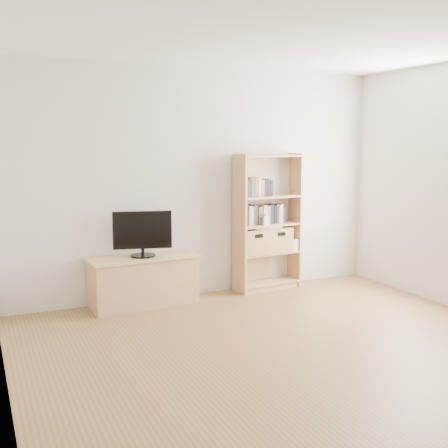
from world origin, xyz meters
TOP-DOWN VIEW (x-y plane):
  - floor at (0.00, 0.00)m, footprint 4.50×5.00m
  - back_wall at (0.00, 2.50)m, footprint 4.50×0.02m
  - left_wall at (-2.25, 0.00)m, footprint 0.02×5.00m
  - ceiling at (0.00, 0.00)m, footprint 4.50×5.00m
  - tv_stand at (-0.76, 2.29)m, footprint 1.16×0.50m
  - bookshelf at (0.80, 2.35)m, footprint 0.84×0.37m
  - television at (-0.76, 2.29)m, footprint 0.62×0.20m
  - books_row_mid at (0.80, 2.37)m, footprint 0.84×0.26m
  - books_row_upper at (0.62, 2.36)m, footprint 0.41×0.19m
  - baby_monitor at (0.72, 2.26)m, footprint 0.06×0.04m
  - basket_left at (0.59, 2.33)m, footprint 0.37×0.31m
  - basket_right at (0.90, 2.36)m, footprint 0.38×0.32m
  - laptop at (0.77, 2.33)m, footprint 0.36×0.28m
  - magazine_stack at (1.08, 2.38)m, footprint 0.22×0.28m

SIDE VIEW (x-z plane):
  - floor at x=0.00m, z-range -0.01..0.01m
  - tv_stand at x=-0.76m, z-range 0.00..0.52m
  - magazine_stack at x=1.08m, z-range 0.45..0.57m
  - basket_right at x=0.90m, z-range 0.45..0.74m
  - basket_left at x=0.59m, z-range 0.45..0.75m
  - laptop at x=0.77m, z-range 0.75..0.77m
  - television at x=-0.76m, z-range 0.55..1.04m
  - bookshelf at x=0.80m, z-range 0.00..1.63m
  - baby_monitor at x=0.72m, z-range 0.80..0.91m
  - books_row_mid at x=0.80m, z-range 0.80..1.02m
  - books_row_upper at x=0.62m, z-range 1.13..1.34m
  - back_wall at x=0.00m, z-range 0.00..2.60m
  - left_wall at x=-2.25m, z-range 0.00..2.60m
  - ceiling at x=0.00m, z-range 2.60..2.60m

